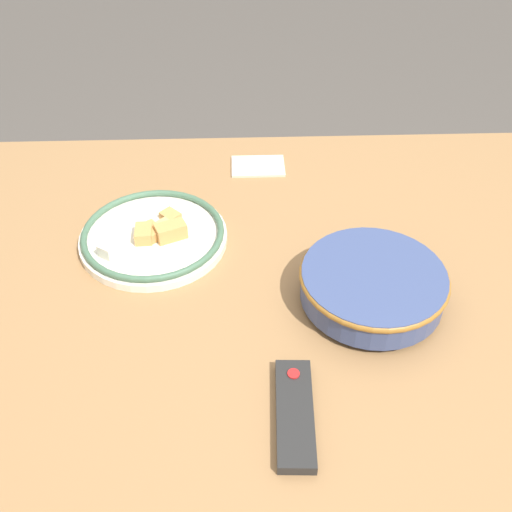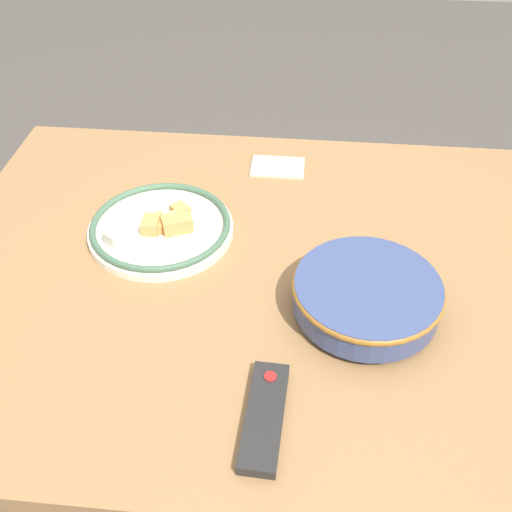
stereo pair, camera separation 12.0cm
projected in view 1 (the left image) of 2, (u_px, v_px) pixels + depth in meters
The scene contains 6 objects.
ground_plane at pixel (287, 457), 1.72m from camera, with size 8.00×8.00×0.00m, color #4C4742.
dining_table at pixel (298, 291), 1.27m from camera, with size 1.52×1.05×0.74m.
noodle_bowl at pixel (373, 285), 1.13m from camera, with size 0.28×0.28×0.07m.
food_plate at pixel (153, 236), 1.28m from camera, with size 0.32×0.32×0.05m.
tv_remote at pixel (295, 413), 0.95m from camera, with size 0.07×0.20×0.02m.
folded_napkin at pixel (258, 166), 1.51m from camera, with size 0.13×0.09×0.01m.
Camera 1 is at (0.12, 0.90, 1.57)m, focal length 42.00 mm.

